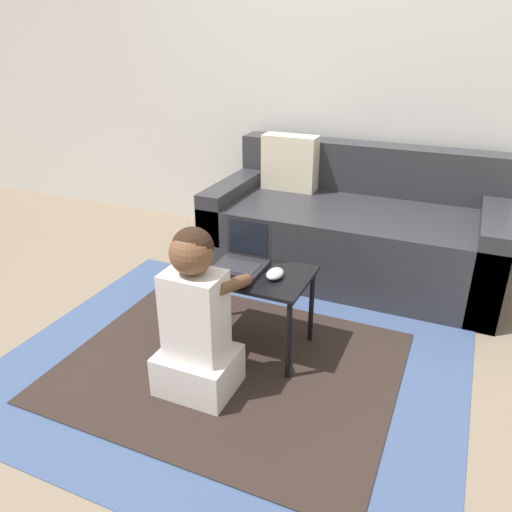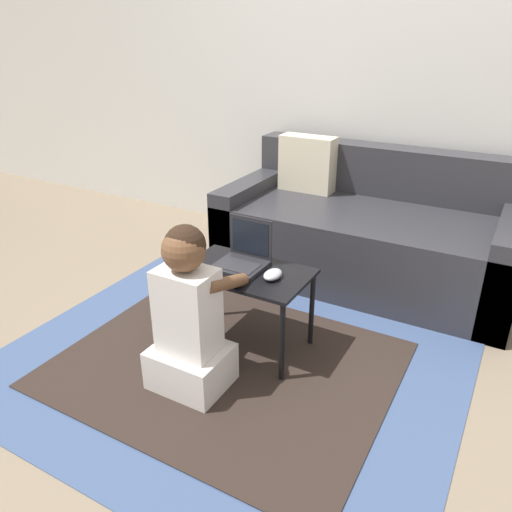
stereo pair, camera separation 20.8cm
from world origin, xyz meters
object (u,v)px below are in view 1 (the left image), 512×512
Objects in this scene: couch at (352,229)px; laptop_desk at (247,281)px; laptop at (242,259)px; person_seated at (196,321)px; computer_mouse at (275,274)px.

couch is 2.93× the size of laptop_desk.
couch is 7.64× the size of laptop.
computer_mouse is at bearing 60.59° from person_seated.
laptop reaches higher than computer_mouse.
person_seated is (-0.20, -0.36, -0.09)m from computer_mouse.
computer_mouse is 0.43m from person_seated.
couch reaches higher than computer_mouse.
laptop is 0.30× the size of person_seated.
laptop_desk is 0.38m from person_seated.
laptop_desk is (-0.25, -1.06, 0.08)m from couch.
couch is 2.31× the size of person_seated.
laptop_desk is 0.79× the size of person_seated.
couch is 15.33× the size of computer_mouse.
person_seated reaches higher than computer_mouse.
computer_mouse is (0.18, -0.04, -0.02)m from laptop.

